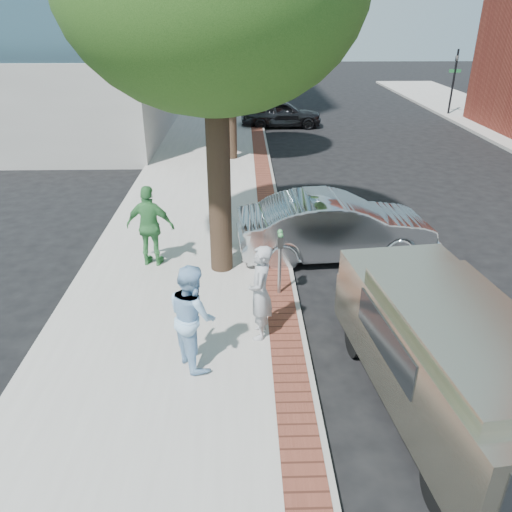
{
  "coord_description": "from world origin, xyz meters",
  "views": [
    {
      "loc": [
        -0.07,
        -8.81,
        5.68
      ],
      "look_at": [
        0.18,
        0.36,
        1.2
      ],
      "focal_mm": 35.0,
      "sensor_mm": 36.0,
      "label": 1
    }
  ],
  "objects_px": {
    "parking_meter": "(280,250)",
    "person_green": "(150,226)",
    "sedan_silver": "(336,227)",
    "van": "(444,351)",
    "person_officer": "(192,316)",
    "bg_car": "(281,113)",
    "person_gray": "(260,293)"
  },
  "relations": [
    {
      "from": "person_officer",
      "to": "person_green",
      "type": "bearing_deg",
      "value": -9.77
    },
    {
      "from": "parking_meter",
      "to": "person_officer",
      "type": "bearing_deg",
      "value": -125.08
    },
    {
      "from": "person_gray",
      "to": "person_green",
      "type": "relative_size",
      "value": 0.94
    },
    {
      "from": "parking_meter",
      "to": "van",
      "type": "bearing_deg",
      "value": -55.54
    },
    {
      "from": "bg_car",
      "to": "van",
      "type": "distance_m",
      "value": 21.71
    },
    {
      "from": "person_gray",
      "to": "person_officer",
      "type": "height_order",
      "value": "person_officer"
    },
    {
      "from": "person_officer",
      "to": "bg_car",
      "type": "relative_size",
      "value": 0.43
    },
    {
      "from": "person_green",
      "to": "sedan_silver",
      "type": "height_order",
      "value": "person_green"
    },
    {
      "from": "bg_car",
      "to": "person_green",
      "type": "bearing_deg",
      "value": 164.29
    },
    {
      "from": "person_green",
      "to": "person_officer",
      "type": "bearing_deg",
      "value": 118.58
    },
    {
      "from": "person_gray",
      "to": "bg_car",
      "type": "distance_m",
      "value": 20.01
    },
    {
      "from": "person_gray",
      "to": "person_green",
      "type": "bearing_deg",
      "value": -136.2
    },
    {
      "from": "person_green",
      "to": "parking_meter",
      "type": "bearing_deg",
      "value": 162.57
    },
    {
      "from": "person_officer",
      "to": "van",
      "type": "height_order",
      "value": "person_officer"
    },
    {
      "from": "person_gray",
      "to": "person_officer",
      "type": "bearing_deg",
      "value": -51.82
    },
    {
      "from": "person_gray",
      "to": "van",
      "type": "bearing_deg",
      "value": 61.91
    },
    {
      "from": "parking_meter",
      "to": "bg_car",
      "type": "bearing_deg",
      "value": 85.74
    },
    {
      "from": "bg_car",
      "to": "van",
      "type": "height_order",
      "value": "van"
    },
    {
      "from": "sedan_silver",
      "to": "person_gray",
      "type": "bearing_deg",
      "value": 145.78
    },
    {
      "from": "parking_meter",
      "to": "sedan_silver",
      "type": "relative_size",
      "value": 0.3
    },
    {
      "from": "sedan_silver",
      "to": "bg_car",
      "type": "bearing_deg",
      "value": -4.53
    },
    {
      "from": "parking_meter",
      "to": "sedan_silver",
      "type": "bearing_deg",
      "value": 53.6
    },
    {
      "from": "person_gray",
      "to": "van",
      "type": "relative_size",
      "value": 0.35
    },
    {
      "from": "person_gray",
      "to": "bg_car",
      "type": "relative_size",
      "value": 0.43
    },
    {
      "from": "person_gray",
      "to": "person_green",
      "type": "height_order",
      "value": "person_green"
    },
    {
      "from": "person_officer",
      "to": "bg_car",
      "type": "distance_m",
      "value": 20.92
    },
    {
      "from": "sedan_silver",
      "to": "van",
      "type": "distance_m",
      "value": 5.52
    },
    {
      "from": "parking_meter",
      "to": "person_green",
      "type": "relative_size",
      "value": 0.75
    },
    {
      "from": "person_gray",
      "to": "person_green",
      "type": "xyz_separation_m",
      "value": [
        -2.5,
        3.07,
        0.06
      ]
    },
    {
      "from": "sedan_silver",
      "to": "person_officer",
      "type": "bearing_deg",
      "value": 139.02
    },
    {
      "from": "parking_meter",
      "to": "person_officer",
      "type": "xyz_separation_m",
      "value": [
        -1.64,
        -2.33,
        -0.11
      ]
    },
    {
      "from": "person_officer",
      "to": "parking_meter",
      "type": "bearing_deg",
      "value": -63.89
    }
  ]
}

